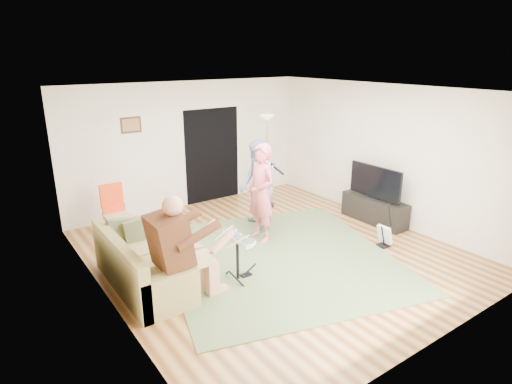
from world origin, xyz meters
TOP-DOWN VIEW (x-y plane):
  - floor at (0.00, 0.00)m, footprint 6.00×6.00m
  - walls at (0.00, 0.00)m, footprint 5.50×6.00m
  - ceiling at (0.00, 0.00)m, footprint 6.00×6.00m
  - window_blinds at (-2.74, 0.20)m, footprint 0.00×2.05m
  - doorway at (0.55, 2.99)m, footprint 2.10×0.00m
  - picture_frame at (-1.25, 2.99)m, footprint 0.42×0.03m
  - area_rug at (-0.05, -0.25)m, footprint 4.49×4.65m
  - sofa at (-2.29, 0.21)m, footprint 0.82×1.98m
  - drummer at (-1.85, -0.44)m, footprint 0.98×0.55m
  - drum_kit at (-1.00, -0.44)m, footprint 0.39×0.71m
  - singer at (0.13, 0.54)m, footprint 0.43×0.65m
  - microphone at (0.33, 0.54)m, footprint 0.06×0.06m
  - guitarist at (0.37, 0.97)m, footprint 0.88×1.00m
  - guitar_held at (0.57, 0.97)m, footprint 0.32×0.60m
  - guitar_spare at (1.74, -0.95)m, footprint 0.28×0.25m
  - torchiere_lamp at (1.29, 1.94)m, footprint 0.36×0.36m
  - dining_chair at (-1.97, 2.12)m, footprint 0.43×0.45m
  - tv_cabinet at (2.50, -0.07)m, footprint 0.40×1.40m
  - television at (2.45, -0.07)m, footprint 0.06×1.20m

SIDE VIEW (x-z plane):
  - floor at x=0.00m, z-range 0.00..0.00m
  - area_rug at x=-0.05m, z-range 0.00..0.02m
  - guitar_spare at x=1.74m, z-range -0.17..0.61m
  - tv_cabinet at x=2.50m, z-range 0.00..0.50m
  - sofa at x=-2.29m, z-range -0.13..0.67m
  - drum_kit at x=-1.00m, z-range -0.05..0.68m
  - dining_chair at x=-1.97m, z-range -0.14..0.85m
  - drummer at x=-1.85m, z-range -0.17..1.35m
  - television at x=2.45m, z-range 0.54..1.16m
  - guitarist at x=0.37m, z-range 0.00..1.73m
  - singer at x=0.13m, z-range 0.00..1.77m
  - doorway at x=0.55m, z-range 0.00..2.10m
  - guitar_held at x=0.57m, z-range 1.04..1.30m
  - microphone at x=0.33m, z-range 1.20..1.44m
  - walls at x=0.00m, z-range 0.00..2.70m
  - torchiere_lamp at x=1.29m, z-range 0.37..2.38m
  - window_blinds at x=-2.74m, z-range 0.53..2.58m
  - picture_frame at x=-1.25m, z-range 1.74..2.06m
  - ceiling at x=0.00m, z-range 2.70..2.70m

